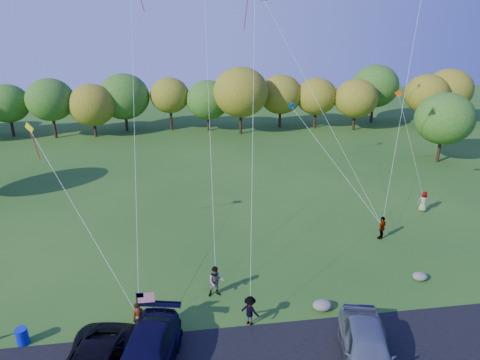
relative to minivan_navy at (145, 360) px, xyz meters
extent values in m
plane|color=#225117|center=(5.30, 3.58, -0.95)|extent=(140.00, 140.00, 0.00)
cylinder|color=#382214|center=(-19.73, 40.19, 0.64)|extent=(0.36, 0.36, 3.16)
cylinder|color=#382214|center=(-15.00, 42.89, 0.54)|extent=(0.36, 0.36, 2.98)
ellipsoid|color=#275C18|center=(-15.00, 42.89, 4.07)|extent=(6.25, 6.25, 5.62)
cylinder|color=#382214|center=(-9.91, 39.62, 0.48)|extent=(0.36, 0.36, 2.86)
ellipsoid|color=#275C18|center=(-9.91, 39.62, 3.77)|extent=(5.72, 5.72, 5.15)
cylinder|color=#382214|center=(-4.32, 40.26, 0.45)|extent=(0.36, 0.36, 2.80)
ellipsoid|color=#3B6F1B|center=(-4.32, 40.26, 3.81)|extent=(6.02, 6.02, 5.42)
cylinder|color=#382214|center=(1.07, 42.18, 0.32)|extent=(0.36, 0.36, 2.54)
ellipsoid|color=#3B6F1B|center=(1.07, 42.18, 3.82)|extent=(6.85, 6.85, 6.16)
cylinder|color=#382214|center=(4.53, 43.51, 0.63)|extent=(0.36, 0.36, 3.14)
ellipsoid|color=#275C18|center=(4.53, 43.51, 4.30)|extent=(6.46, 6.46, 5.82)
cylinder|color=#382214|center=(10.10, 43.30, 0.60)|extent=(0.36, 0.36, 3.10)
ellipsoid|color=#275C18|center=(10.10, 43.30, 4.25)|extent=(6.44, 6.44, 5.80)
cylinder|color=#382214|center=(15.29, 43.16, 0.38)|extent=(0.36, 0.36, 2.66)
ellipsoid|color=#3B6F1B|center=(15.29, 43.16, 3.28)|extent=(4.84, 4.84, 4.36)
cylinder|color=#382214|center=(19.67, 42.59, 0.63)|extent=(0.36, 0.36, 3.15)
ellipsoid|color=#3B6F1B|center=(19.67, 42.59, 4.18)|extent=(6.07, 6.07, 5.47)
cylinder|color=#382214|center=(24.53, 39.68, 0.60)|extent=(0.36, 0.36, 3.09)
ellipsoid|color=#3B6F1B|center=(24.53, 39.68, 3.83)|extent=(5.18, 5.18, 4.67)
cylinder|color=#382214|center=(30.24, 42.02, 0.23)|extent=(0.36, 0.36, 2.36)
ellipsoid|color=#275C18|center=(30.24, 42.02, 3.30)|extent=(5.80, 5.80, 5.22)
cylinder|color=#382214|center=(35.69, 39.86, 0.39)|extent=(0.36, 0.36, 2.66)
ellipsoid|color=#3B6F1B|center=(35.69, 39.86, 3.74)|extent=(6.23, 6.23, 5.61)
cylinder|color=#382214|center=(41.02, 42.56, 0.62)|extent=(0.36, 0.36, 3.13)
ellipsoid|color=#3B6F1B|center=(41.02, 42.56, 3.90)|extent=(5.28, 5.28, 4.75)
cylinder|color=#382214|center=(29.30, 25.58, 0.45)|extent=(0.36, 0.36, 2.80)
ellipsoid|color=#275C18|center=(29.30, 25.58, 3.80)|extent=(6.00, 6.00, 5.40)
imported|color=black|center=(0.00, 0.00, 0.00)|extent=(3.65, 6.47, 1.77)
imported|color=gray|center=(9.82, -0.78, 0.06)|extent=(3.53, 5.90, 1.88)
imported|color=#4C4C59|center=(-0.49, 2.81, -0.05)|extent=(0.76, 0.63, 1.80)
imported|color=#4C4C59|center=(3.55, 5.39, -0.01)|extent=(0.94, 0.75, 1.87)
imported|color=#4C4C59|center=(5.08, 2.78, -0.13)|extent=(1.21, 1.11, 1.63)
imported|color=#4C4C59|center=(15.78, 10.38, -0.08)|extent=(1.04, 0.97, 1.72)
imported|color=#4C4C59|center=(21.12, 14.21, -0.10)|extent=(0.98, 0.89, 1.69)
cylinder|color=#0C1AB7|center=(-6.10, 2.88, -0.51)|extent=(0.58, 0.58, 0.86)
cylinder|color=black|center=(-0.52, 2.88, 0.26)|extent=(0.05, 0.05, 2.40)
cube|color=red|center=(-0.08, 2.88, 1.12)|extent=(0.87, 0.58, 0.02)
cube|color=navy|center=(-0.34, 2.89, 1.29)|extent=(0.35, 0.02, 0.27)
ellipsoid|color=gray|center=(9.16, 3.37, -0.68)|extent=(1.06, 0.83, 0.53)
ellipsoid|color=gray|center=(15.88, 5.25, -0.71)|extent=(0.89, 0.75, 0.47)
cube|color=#E64F10|center=(17.93, 14.56, 8.60)|extent=(0.53, 0.36, 0.60)
cube|color=yellow|center=(-6.63, 10.53, 7.94)|extent=(0.62, 0.47, 0.72)
cube|color=#1152B3|center=(11.08, 18.83, 7.02)|extent=(0.65, 0.19, 0.65)
camera|label=1|loc=(2.11, -14.92, 14.12)|focal=32.00mm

